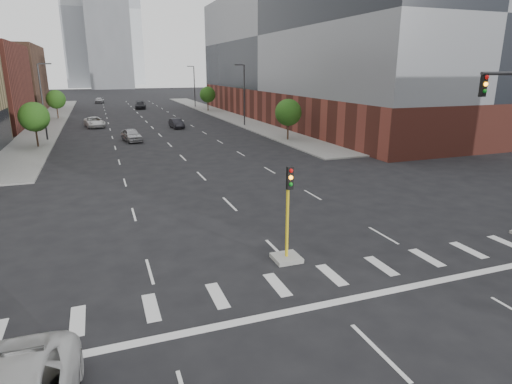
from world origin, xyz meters
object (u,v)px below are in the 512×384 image
median_traffic_signal (287,240)px  car_near_left (131,135)px  car_distant (99,100)px  car_deep_right (140,105)px  car_mid_right (176,123)px  car_far_left (94,122)px

median_traffic_signal → car_near_left: median_traffic_signal is taller
car_distant → car_deep_right: bearing=-58.5°
median_traffic_signal → car_mid_right: size_ratio=1.05×
car_distant → car_mid_right: bearing=-70.2°
car_mid_right → median_traffic_signal: bearing=-98.2°
car_mid_right → car_deep_right: 34.54m
car_deep_right → car_distant: bearing=119.2°
median_traffic_signal → car_mid_right: median_traffic_signal is taller
median_traffic_signal → car_distant: size_ratio=0.98×
car_far_left → car_distant: size_ratio=1.21×
median_traffic_signal → car_near_left: bearing=96.0°
car_near_left → car_mid_right: bearing=45.1°
median_traffic_signal → car_mid_right: (3.31, 47.30, -0.28)m
car_near_left → car_distant: size_ratio=1.00×
median_traffic_signal → car_far_left: (-8.04, 52.56, -0.22)m
car_deep_right → car_distant: size_ratio=1.21×
car_mid_right → car_distant: 55.77m
car_mid_right → car_far_left: (-11.36, 5.27, 0.06)m
car_mid_right → car_distant: car_distant is taller
car_far_left → car_distant: (1.30, 49.59, 0.01)m
car_mid_right → car_far_left: car_far_left is taller
median_traffic_signal → car_far_left: bearing=98.7°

